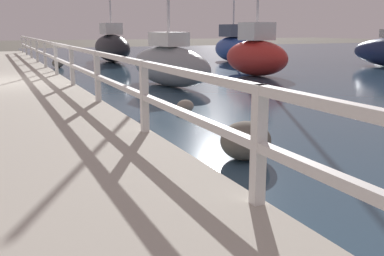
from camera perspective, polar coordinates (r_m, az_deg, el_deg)
railing at (r=13.46m, az=-16.09°, el=8.86°), size 0.10×32.50×1.00m
boulder_downstream at (r=9.58m, az=-0.86°, el=2.80°), size 0.37×0.33×0.27m
boulder_upstream at (r=6.14m, az=6.84°, el=-1.61°), size 0.71×0.64×0.53m
boulder_mid_strip at (r=21.67m, az=-16.67°, el=7.88°), size 0.53×0.47×0.39m
sailboat_black at (r=24.75m, az=-10.18°, el=10.16°), size 1.45×5.03×8.13m
sailboat_red at (r=17.29m, az=8.15°, el=9.19°), size 2.00×3.22×7.19m
sailboat_blue at (r=24.63m, az=5.24°, el=10.29°), size 1.65×3.36×6.93m
sailboat_gray at (r=14.02m, az=-2.96°, el=8.13°), size 1.70×4.42×5.13m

